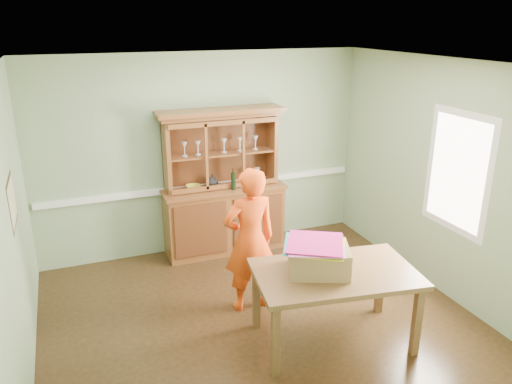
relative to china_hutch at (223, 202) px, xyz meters
name	(u,v)px	position (x,y,z in m)	size (l,w,h in m)	color
floor	(258,318)	(-0.19, -1.78, -0.70)	(4.50, 4.50, 0.00)	#462D16
ceiling	(258,64)	(-0.19, -1.78, 2.00)	(4.50, 4.50, 0.00)	white
wall_back	(204,154)	(-0.19, 0.22, 0.65)	(4.50, 4.50, 0.00)	#87A37A
wall_left	(11,236)	(-2.44, -1.78, 0.65)	(4.00, 4.00, 0.00)	#87A37A
wall_right	(438,177)	(2.06, -1.78, 0.65)	(4.00, 4.00, 0.00)	#87A37A
wall_front	(371,302)	(-0.19, -3.78, 0.65)	(4.50, 4.50, 0.00)	#87A37A
chair_rail	(205,186)	(-0.19, 0.20, 0.20)	(4.41, 0.05, 0.08)	white
framed_map	(13,202)	(-2.42, -1.48, 0.85)	(0.03, 0.60, 0.46)	#322214
window_panel	(457,172)	(2.04, -2.08, 0.80)	(0.03, 0.96, 1.36)	white
china_hutch	(223,202)	(0.00, 0.00, 0.00)	(1.69, 0.56, 1.98)	brown
dining_table	(335,280)	(0.36, -2.41, -0.01)	(1.68, 1.16, 0.78)	brown
cardboard_box	(319,259)	(0.21, -2.35, 0.21)	(0.56, 0.45, 0.26)	#A28053
kite_stack	(315,245)	(0.16, -2.35, 0.37)	(0.70, 0.70, 0.05)	yellow
person	(250,240)	(-0.19, -1.52, 0.12)	(0.60, 0.39, 1.64)	#FA4A0F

